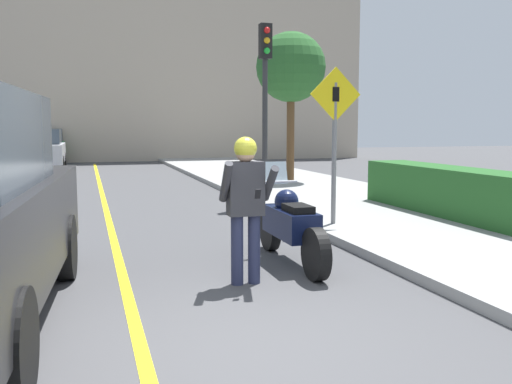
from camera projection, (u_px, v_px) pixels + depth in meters
ground_plane at (217, 346)px, 4.66m from camera, size 80.00×80.00×0.00m
sidewalk_curb at (438, 227)px, 9.82m from camera, size 4.40×44.00×0.13m
road_center_line at (110, 227)px, 10.20m from camera, size 0.12×36.00×0.01m
building_backdrop at (103, 69)px, 28.88m from camera, size 28.00×1.20×9.35m
motorcycle at (290, 225)px, 7.42m from camera, size 0.62×2.35×1.30m
person_biker at (246, 195)px, 6.39m from camera, size 0.59×0.46×1.67m
crossing_sign at (335, 130)px, 9.59m from camera, size 0.91×0.08×2.64m
traffic_light at (265, 79)px, 12.72m from camera, size 0.26×0.30×3.91m
hedge_row at (447, 190)px, 10.84m from camera, size 0.90×4.69×0.89m
street_tree at (291, 68)px, 17.22m from camera, size 2.11×2.11×4.50m
parked_car_white at (1, 158)px, 17.16m from camera, size 1.88×4.20×1.68m
parked_car_silver at (41, 149)px, 23.34m from camera, size 1.88×4.20×1.68m
parked_car_green at (47, 145)px, 28.67m from camera, size 1.88×4.20×1.68m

